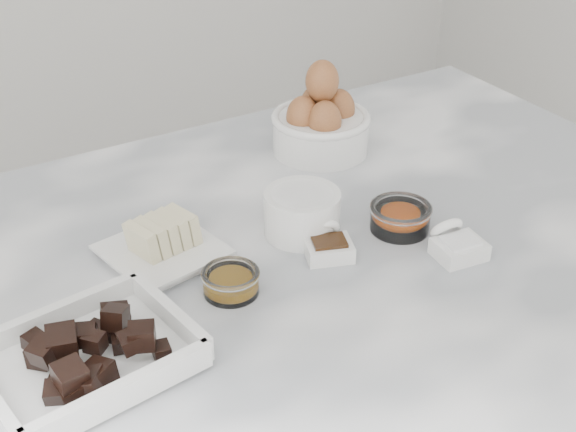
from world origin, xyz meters
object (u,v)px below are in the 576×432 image
object	(u,v)px
salt_spoon	(456,244)
zest_bowl	(400,216)
chocolate_dish	(85,352)
honey_bowl	(231,281)
sugar_ramekin	(302,212)
egg_bowl	(321,122)
butter_plate	(160,245)
vanilla_spoon	(327,244)

from	to	relation	value
salt_spoon	zest_bowl	bearing A→B (deg)	106.29
chocolate_dish	honey_bowl	size ratio (longest dim) A/B	3.37
sugar_ramekin	honey_bowl	xyz separation A→B (m)	(-0.13, -0.07, -0.02)
salt_spoon	egg_bowl	bearing A→B (deg)	87.88
zest_bowl	butter_plate	bearing A→B (deg)	161.85
chocolate_dish	sugar_ramekin	world-z (taller)	sugar_ramekin
sugar_ramekin	vanilla_spoon	xyz separation A→B (m)	(0.00, -0.06, -0.02)
butter_plate	honey_bowl	size ratio (longest dim) A/B	2.20
chocolate_dish	butter_plate	distance (m)	0.20
sugar_ramekin	salt_spoon	distance (m)	0.19
honey_bowl	salt_spoon	size ratio (longest dim) A/B	0.88
butter_plate	honey_bowl	world-z (taller)	butter_plate
butter_plate	salt_spoon	xyz separation A→B (m)	(0.31, -0.17, -0.00)
butter_plate	zest_bowl	world-z (taller)	butter_plate
salt_spoon	butter_plate	bearing A→B (deg)	150.77
egg_bowl	vanilla_spoon	size ratio (longest dim) A/B	1.87
chocolate_dish	egg_bowl	distance (m)	0.55
vanilla_spoon	chocolate_dish	bearing A→B (deg)	-170.86
egg_bowl	zest_bowl	distance (m)	0.24
egg_bowl	salt_spoon	bearing A→B (deg)	-92.12
zest_bowl	vanilla_spoon	distance (m)	0.11
sugar_ramekin	salt_spoon	world-z (taller)	sugar_ramekin
honey_bowl	salt_spoon	world-z (taller)	salt_spoon
vanilla_spoon	zest_bowl	bearing A→B (deg)	-0.41
sugar_ramekin	zest_bowl	bearing A→B (deg)	-27.00
sugar_ramekin	zest_bowl	size ratio (longest dim) A/B	1.20
chocolate_dish	egg_bowl	bearing A→B (deg)	32.11
vanilla_spoon	honey_bowl	bearing A→B (deg)	-175.83
chocolate_dish	salt_spoon	xyz separation A→B (m)	(0.45, -0.03, -0.01)
butter_plate	egg_bowl	distance (m)	0.35
egg_bowl	salt_spoon	size ratio (longest dim) A/B	1.97
salt_spoon	vanilla_spoon	bearing A→B (deg)	148.81
sugar_ramekin	egg_bowl	distance (m)	0.23
butter_plate	sugar_ramekin	distance (m)	0.18
zest_bowl	vanilla_spoon	size ratio (longest dim) A/B	1.00
egg_bowl	honey_bowl	xyz separation A→B (m)	(-0.28, -0.25, -0.03)
butter_plate	honey_bowl	bearing A→B (deg)	-68.28
butter_plate	salt_spoon	size ratio (longest dim) A/B	1.95
sugar_ramekin	zest_bowl	xyz separation A→B (m)	(0.11, -0.06, -0.01)
honey_bowl	salt_spoon	bearing A→B (deg)	-14.66
vanilla_spoon	salt_spoon	distance (m)	0.15
zest_bowl	vanilla_spoon	world-z (taller)	vanilla_spoon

